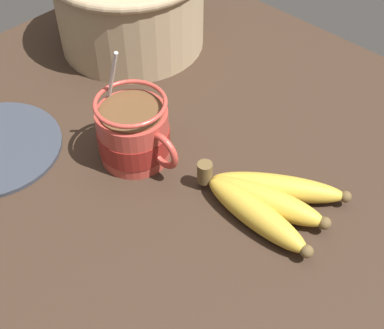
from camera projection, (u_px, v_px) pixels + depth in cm
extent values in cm
cube|color=#332319|center=(158.00, 199.00, 71.42)|extent=(95.52, 95.52, 3.32)
cylinder|color=#B23D33|center=(134.00, 134.00, 72.00)|extent=(9.63, 9.63, 7.85)
cylinder|color=maroon|center=(134.00, 138.00, 72.48)|extent=(9.83, 9.83, 3.27)
torus|color=#B23D33|center=(163.00, 151.00, 68.71)|extent=(5.38, 0.90, 5.38)
cylinder|color=brown|center=(131.00, 111.00, 69.11)|extent=(8.43, 8.43, 0.40)
torus|color=#B23D33|center=(130.00, 103.00, 68.10)|extent=(9.63, 9.63, 0.60)
cylinder|color=silver|center=(110.00, 92.00, 70.48)|extent=(5.42, 0.50, 14.81)
ellipsoid|color=silver|center=(127.00, 141.00, 74.56)|extent=(3.00, 2.00, 0.80)
cylinder|color=brown|center=(205.00, 172.00, 68.84)|extent=(2.00, 2.00, 3.00)
ellipsoid|color=gold|center=(256.00, 214.00, 65.19)|extent=(15.47, 3.90, 3.58)
sphere|color=brown|center=(307.00, 251.00, 61.40)|extent=(1.61, 1.61, 1.61)
ellipsoid|color=gold|center=(266.00, 200.00, 66.68)|extent=(15.59, 7.69, 3.60)
sphere|color=brown|center=(325.00, 223.00, 64.21)|extent=(1.62, 1.62, 1.62)
ellipsoid|color=gold|center=(278.00, 187.00, 68.34)|extent=(16.06, 12.21, 3.38)
sphere|color=brown|center=(345.00, 197.00, 67.26)|extent=(1.52, 1.52, 1.52)
cylinder|color=tan|center=(130.00, 8.00, 89.63)|extent=(24.62, 24.62, 13.28)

